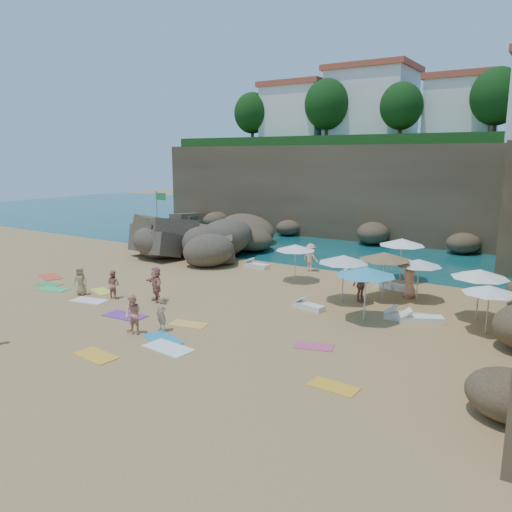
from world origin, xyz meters
The scene contains 45 objects.
ground centered at (0.00, 0.00, 0.00)m, with size 120.00×120.00×0.00m, color tan.
seawater centered at (0.00, 30.00, 0.00)m, with size 120.00×120.00×0.00m, color #0C4751.
cliff_back centered at (2.00, 25.00, 4.00)m, with size 44.00×8.00×8.00m, color brown.
rock_promontory centered at (-11.00, 16.00, 0.00)m, with size 12.00×7.00×2.00m, color brown, non-canonical shape.
clifftop_buildings centered at (2.96, 25.79, 11.24)m, with size 28.48×9.48×7.00m.
clifftop_trees centered at (4.78, 19.52, 11.26)m, with size 35.60×23.82×4.40m.
marina_masts centered at (-16.50, 30.00, 3.00)m, with size 3.10×0.10×6.00m.
rock_outcrop centered at (-6.47, 8.87, 0.00)m, with size 6.87×5.15×2.75m, color brown, non-canonical shape.
flag_pole centered at (-9.88, 8.22, 2.93)m, with size 0.89×0.18×4.60m.
parasol_0 centered at (2.53, 6.30, 1.99)m, with size 2.29×2.29×2.17m.
parasol_1 centered at (7.55, 9.84, 2.26)m, with size 2.61×2.61×2.47m.
parasol_2 centered at (12.56, 4.56, 2.12)m, with size 2.44×2.44×2.31m.
parasol_3 centered at (7.87, 7.38, 1.80)m, with size 2.07×2.07×1.96m.
parasol_6 centered at (8.01, 5.48, 2.23)m, with size 2.57×2.57×2.43m.
parasol_7 centered at (13.19, 2.99, 1.86)m, with size 2.14×2.14×2.03m.
parasol_8 centered at (9.52, 6.20, 1.95)m, with size 2.24×2.24×2.12m.
parasol_9 centered at (6.48, 3.96, 2.17)m, with size 2.51×2.51×2.37m.
parasol_10 centered at (8.44, 1.78, 2.25)m, with size 2.59×2.59×2.45m.
lounger_0 centered at (-1.28, 8.11, 0.14)m, with size 1.76×0.59×0.27m, color white.
lounger_1 centered at (4.92, 9.29, 0.12)m, with size 1.57×0.52×0.24m, color white.
lounger_2 centered at (7.74, 7.75, 0.14)m, with size 1.83×0.61×0.28m, color white.
lounger_3 centered at (5.61, 2.03, 0.12)m, with size 1.59×0.53×0.25m, color white.
lounger_4 centered at (9.92, 2.93, 0.14)m, with size 1.82×0.61×0.28m, color silver.
lounger_5 centered at (10.60, 2.90, 0.15)m, with size 1.88×0.63×0.29m, color white.
towel_2 centered at (1.68, -7.23, 0.02)m, with size 1.72×0.86×0.03m, color #FFAC28.
towel_3 centered at (-8.74, -1.88, 0.01)m, with size 1.49×0.74×0.03m, color green.
towel_4 centered at (-5.10, -1.22, 0.01)m, with size 1.51×0.76×0.03m, color #ECF03F.
towel_5 centered at (-4.23, -2.74, 0.02)m, with size 1.76×0.88×0.03m, color white.
towel_6 centered at (-0.89, -3.45, 0.02)m, with size 1.95×0.97×0.03m, color purple.
towel_7 centered at (-10.28, -0.69, 0.02)m, with size 1.90×0.95×0.03m, color #EC4E29.
towel_8 centered at (2.59, -4.70, 0.02)m, with size 1.85×0.93×0.03m, color #2693CB.
towel_9 centered at (7.92, -2.11, 0.01)m, with size 1.51×0.75×0.03m, color #CA4E70.
towel_10 centered at (9.97, -4.82, 0.01)m, with size 1.55×0.78×0.03m, color gold.
towel_11 centered at (-7.61, -2.40, 0.01)m, with size 1.64×0.82×0.03m, color #39C762.
towel_12 centered at (2.28, -2.77, 0.01)m, with size 1.59×0.80×0.03m, color #FFBA43.
towel_13 centered at (3.40, -5.26, 0.02)m, with size 1.94×0.97×0.03m, color white.
person_stand_1 centered at (-3.60, -1.71, 0.72)m, with size 0.70×0.55×1.44m, color tan.
person_stand_2 centered at (2.11, 9.13, 0.88)m, with size 1.13×0.47×1.75m, color #F6B28C.
person_stand_3 centered at (7.22, 4.48, 0.91)m, with size 1.07×0.44×1.82m, color #A15D50.
person_stand_4 centered at (9.01, 6.57, 0.96)m, with size 0.94×0.51×1.92m, color #E29C76.
person_stand_5 centered at (-6.28, 11.88, 0.79)m, with size 1.46×0.42×1.57m, color tan.
person_lie_2 centered at (-5.46, -2.24, 0.19)m, with size 0.70×1.44×0.38m, color #A07F50.
person_lie_3 centered at (-1.32, -1.00, 0.23)m, with size 1.60×1.73×0.46m, color tan.
person_lie_4 centered at (1.89, -4.00, 0.17)m, with size 0.52×1.44×0.34m, color tan.
person_lie_5 centered at (1.18, -4.87, 0.30)m, with size 0.77×1.58×0.60m, color #E99E84.
Camera 1 is at (15.81, -18.36, 7.16)m, focal length 35.00 mm.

